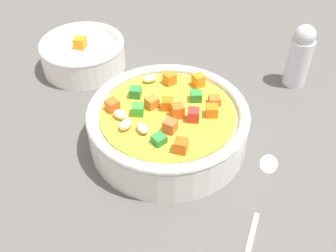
{
  "coord_description": "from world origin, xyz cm",
  "views": [
    {
      "loc": [
        35.56,
        -2.81,
        35.17
      ],
      "look_at": [
        0.0,
        0.0,
        2.64
      ],
      "focal_mm": 43.09,
      "sensor_mm": 36.0,
      "label": 1
    }
  ],
  "objects": [
    {
      "name": "side_bowl_small",
      "position": [
        -17.47,
        -11.46,
        2.36
      ],
      "size": [
        12.59,
        12.59,
        5.36
      ],
      "color": "white",
      "rests_on": "ground_plane"
    },
    {
      "name": "ground_plane",
      "position": [
        0.0,
        0.0,
        -1.0
      ],
      "size": [
        140.0,
        140.0,
        2.0
      ],
      "primitive_type": "cube",
      "color": "#565451"
    },
    {
      "name": "pepper_shaker",
      "position": [
        -10.94,
        19.32,
        4.59
      ],
      "size": [
        3.31,
        3.31,
        9.25
      ],
      "color": "silver",
      "rests_on": "ground_plane"
    },
    {
      "name": "spoon",
      "position": [
        12.09,
        8.11,
        0.33
      ],
      "size": [
        22.09,
        11.05,
        0.71
      ],
      "rotation": [
        0.0,
        0.0,
        2.71
      ],
      "color": "silver",
      "rests_on": "ground_plane"
    },
    {
      "name": "soup_bowl_main",
      "position": [
        -0.0,
        -0.01,
        2.92
      ],
      "size": [
        19.1,
        19.1,
        6.38
      ],
      "color": "white",
      "rests_on": "ground_plane"
    }
  ]
}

